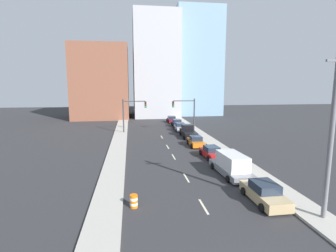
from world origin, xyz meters
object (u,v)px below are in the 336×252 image
Objects in this scene: sedan_tan at (264,193)px; sedan_navy at (177,123)px; sedan_maroon at (172,120)px; box_truck_gray at (231,165)px; traffic_signal_left at (130,111)px; pickup_truck_black at (188,132)px; sedan_orange at (196,141)px; sedan_silver at (180,127)px; traffic_barrel at (134,201)px; sedan_red at (211,152)px; utility_pole_right_near at (331,136)px; traffic_signal_right at (188,110)px.

sedan_tan is 36.32m from sedan_navy.
box_truck_gray is at bearing -89.25° from sedan_maroon.
pickup_truck_black is (9.64, -4.84, -3.19)m from traffic_signal_left.
sedan_orange is 23.97m from sedan_maroon.
sedan_maroon is at bearing 52.35° from traffic_signal_left.
sedan_silver is 11.34m from sedan_maroon.
traffic_barrel is 26.49m from pickup_truck_black.
traffic_signal_left is 11.25m from pickup_truck_black.
sedan_red is 6.18m from sedan_orange.
utility_pole_right_near is at bearing -85.07° from sedan_navy.
traffic_signal_left is 15.23m from sedan_orange.
traffic_signal_left reaches higher than pickup_truck_black.
box_truck_gray is at bearing -68.00° from traffic_signal_left.
utility_pole_right_near is at bearing -69.49° from traffic_signal_left.
sedan_silver is (9.37, 1.01, -3.31)m from traffic_signal_left.
traffic_signal_right is at bearing 0.00° from traffic_signal_left.
sedan_silver reaches higher than sedan_tan.
box_truck_gray is 6.24m from sedan_red.
sedan_red is at bearing -89.07° from sedan_navy.
pickup_truck_black is at bearing -26.65° from traffic_signal_left.
utility_pole_right_near is at bearing -83.15° from pickup_truck_black.
utility_pole_right_near reaches higher than sedan_navy.
sedan_orange is 0.98× the size of sedan_maroon.
utility_pole_right_near reaches higher than traffic_barrel.
sedan_navy is at bearing 32.82° from traffic_signal_left.
traffic_barrel is at bearing -115.91° from sedan_orange.
sedan_silver reaches higher than sedan_red.
sedan_navy is (-0.92, 6.26, -3.31)m from traffic_signal_right.
sedan_silver is at bearing 90.42° from sedan_orange.
traffic_signal_right is at bearing 83.48° from sedan_red.
box_truck_gray reaches higher than sedan_tan.
traffic_signal_right is 12.84m from sedan_maroon.
pickup_truck_black is 5.86m from sedan_silver.
sedan_tan is 1.09× the size of sedan_maroon.
utility_pole_right_near reaches higher than sedan_red.
box_truck_gray reaches higher than sedan_red.
sedan_tan is (9.88, -30.06, -3.31)m from traffic_signal_left.
traffic_signal_left reaches higher than sedan_silver.
sedan_orange is 6.78m from pickup_truck_black.
sedan_tan is 25.22m from pickup_truck_black.
box_truck_gray is at bearing -93.01° from sedan_red.
sedan_orange is at bearing -89.40° from sedan_silver.
sedan_navy is at bearing 98.32° from traffic_signal_right.
traffic_signal_right reaches higher than sedan_tan.
sedan_red is at bearing 90.41° from sedan_tan.
sedan_tan is 18.46m from sedan_orange.
box_truck_gray is 30.27m from sedan_navy.
traffic_signal_left is 1.00× the size of traffic_signal_right.
sedan_orange is at bearing 98.23° from utility_pole_right_near.
sedan_orange is (9.08, 17.97, 0.19)m from traffic_barrel.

